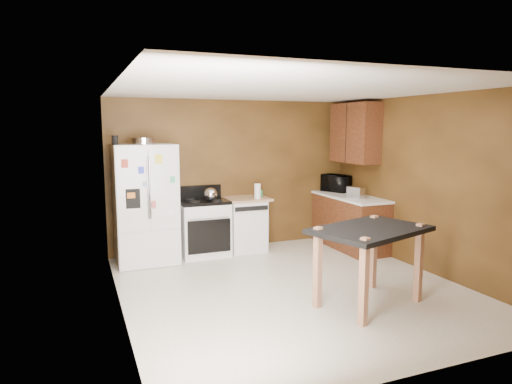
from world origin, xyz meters
TOP-DOWN VIEW (x-y plane):
  - floor at (0.00, 0.00)m, footprint 4.50×4.50m
  - ceiling at (0.00, 0.00)m, footprint 4.50×4.50m
  - wall_back at (0.00, 2.25)m, footprint 4.20×0.00m
  - wall_front at (0.00, -2.25)m, footprint 4.20×0.00m
  - wall_left at (-2.10, 0.00)m, footprint 0.00×4.50m
  - wall_right at (2.10, 0.00)m, footprint 0.00×4.50m
  - roasting_pan at (-1.54, 1.89)m, footprint 0.38×0.38m
  - pen_cup at (-1.96, 1.77)m, footprint 0.09×0.09m
  - kettle at (-0.55, 1.78)m, footprint 0.21×0.21m
  - paper_towel at (0.24, 1.79)m, footprint 0.13×0.13m
  - green_canister at (0.36, 1.98)m, footprint 0.13×0.13m
  - toaster at (1.73, 1.19)m, footprint 0.24×0.29m
  - microwave at (1.84, 1.97)m, footprint 0.51×0.59m
  - refrigerator at (-1.55, 1.86)m, footprint 0.90×0.80m
  - gas_range at (-0.64, 1.92)m, footprint 0.76×0.68m
  - dishwasher at (0.08, 1.95)m, footprint 0.78×0.63m
  - right_cabinets at (1.84, 1.48)m, footprint 0.63×1.58m
  - island at (0.58, -0.81)m, footprint 1.52×1.24m

SIDE VIEW (x-z plane):
  - floor at x=0.00m, z-range 0.00..0.00m
  - dishwasher at x=0.08m, z-range 0.01..0.90m
  - gas_range at x=-0.64m, z-range -0.09..1.01m
  - island at x=0.58m, z-range 0.31..1.25m
  - refrigerator at x=-1.55m, z-range 0.00..1.80m
  - right_cabinets at x=1.84m, z-range -0.32..2.13m
  - green_canister at x=0.36m, z-range 0.89..1.00m
  - toaster at x=1.73m, z-range 0.90..1.08m
  - kettle at x=-0.55m, z-range 0.90..1.11m
  - paper_towel at x=0.24m, z-range 0.89..1.13m
  - microwave at x=1.84m, z-range 0.90..1.18m
  - wall_back at x=0.00m, z-range -0.85..3.35m
  - wall_front at x=0.00m, z-range -0.85..3.35m
  - wall_left at x=-2.10m, z-range -1.00..3.50m
  - wall_right at x=2.10m, z-range -1.00..3.50m
  - roasting_pan at x=-1.54m, z-range 1.80..1.89m
  - pen_cup at x=-1.96m, z-range 1.80..1.93m
  - ceiling at x=0.00m, z-range 2.50..2.50m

